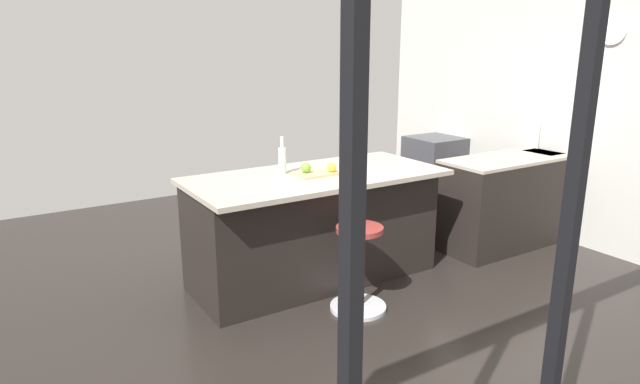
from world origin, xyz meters
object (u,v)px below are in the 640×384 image
object	(u,v)px
oven_range	(434,172)
apple_yellow	(332,167)
water_bottle	(282,159)
cutting_board	(316,173)
apple_green	(306,168)
kitchen_island	(314,226)
stool_by_window	(359,271)

from	to	relation	value
oven_range	apple_yellow	world-z (taller)	apple_yellow
oven_range	water_bottle	world-z (taller)	water_bottle
apple_yellow	water_bottle	xyz separation A→B (m)	(0.34, -0.23, 0.06)
oven_range	water_bottle	distance (m)	2.94
oven_range	cutting_board	bearing A→B (deg)	25.43
oven_range	water_bottle	bearing A→B (deg)	20.39
apple_green	apple_yellow	xyz separation A→B (m)	(-0.20, 0.09, -0.00)
oven_range	kitchen_island	size ratio (longest dim) A/B	0.41
water_bottle	apple_green	bearing A→B (deg)	134.57
apple_yellow	apple_green	bearing A→B (deg)	-23.88
stool_by_window	water_bottle	world-z (taller)	water_bottle
apple_yellow	cutting_board	bearing A→B (deg)	-28.27
kitchen_island	water_bottle	distance (m)	0.65
water_bottle	cutting_board	bearing A→B (deg)	142.98
apple_yellow	water_bottle	bearing A→B (deg)	-34.33
stool_by_window	apple_green	world-z (taller)	apple_green
stool_by_window	cutting_board	distance (m)	0.90
kitchen_island	apple_yellow	bearing A→B (deg)	129.94
oven_range	apple_yellow	bearing A→B (deg)	27.62
oven_range	stool_by_window	bearing A→B (deg)	35.99
apple_green	water_bottle	size ratio (longest dim) A/B	0.27
stool_by_window	apple_yellow	size ratio (longest dim) A/B	8.50
apple_yellow	kitchen_island	bearing A→B (deg)	-50.06
cutting_board	apple_green	distance (m)	0.10
cutting_board	water_bottle	size ratio (longest dim) A/B	1.15
kitchen_island	oven_range	bearing A→B (deg)	-155.62
stool_by_window	cutting_board	world-z (taller)	cutting_board
oven_range	water_bottle	size ratio (longest dim) A/B	2.84
oven_range	stool_by_window	world-z (taller)	oven_range
apple_green	water_bottle	bearing A→B (deg)	-45.43
apple_yellow	water_bottle	world-z (taller)	water_bottle
apple_green	water_bottle	world-z (taller)	water_bottle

